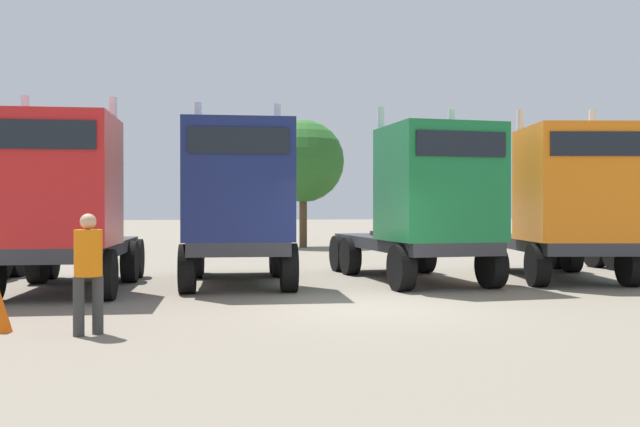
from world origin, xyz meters
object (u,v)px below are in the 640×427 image
object	(u,v)px
semi_truck_orange	(567,203)
visitor_in_hivis	(88,265)
semi_truck_green	(427,204)
traffic_cone_near	(0,311)
semi_truck_red	(61,203)
semi_truck_navy	(238,203)

from	to	relation	value
semi_truck_orange	visitor_in_hivis	size ratio (longest dim) A/B	3.58
semi_truck_green	semi_truck_orange	xyz separation A→B (m)	(3.64, 0.02, 0.03)
traffic_cone_near	visitor_in_hivis	bearing A→B (deg)	-18.26
semi_truck_green	semi_truck_orange	distance (m)	3.64
semi_truck_green	traffic_cone_near	size ratio (longest dim) A/B	10.43
semi_truck_red	semi_truck_green	distance (m)	8.37
semi_truck_navy	semi_truck_green	size ratio (longest dim) A/B	0.90
semi_truck_red	semi_truck_navy	world-z (taller)	semi_truck_navy
visitor_in_hivis	traffic_cone_near	bearing A→B (deg)	-137.10
visitor_in_hivis	semi_truck_green	bearing A→B (deg)	100.93
semi_truck_navy	visitor_in_hivis	size ratio (longest dim) A/B	3.31
semi_truck_green	semi_truck_orange	bearing A→B (deg)	84.89
semi_truck_navy	semi_truck_orange	world-z (taller)	semi_truck_orange
semi_truck_red	semi_truck_orange	world-z (taller)	semi_truck_orange
semi_truck_navy	visitor_in_hivis	bearing A→B (deg)	-20.74
semi_truck_red	semi_truck_orange	xyz separation A→B (m)	(11.97, 0.81, 0.02)
semi_truck_green	visitor_in_hivis	bearing A→B (deg)	-55.61
semi_truck_orange	traffic_cone_near	xyz separation A→B (m)	(-11.92, -5.35, -1.67)
semi_truck_red	traffic_cone_near	size ratio (longest dim) A/B	9.43
semi_truck_green	semi_truck_orange	size ratio (longest dim) A/B	1.03
semi_truck_navy	traffic_cone_near	bearing A→B (deg)	-33.22
visitor_in_hivis	semi_truck_orange	bearing A→B (deg)	89.86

